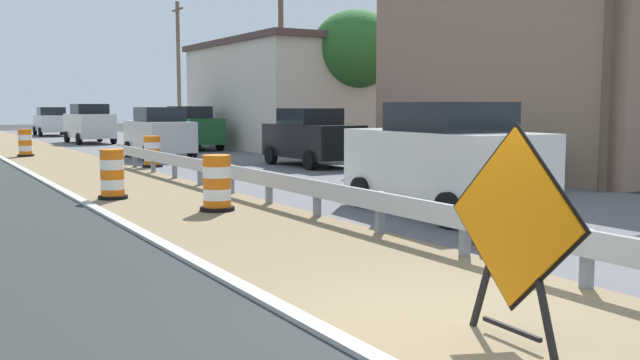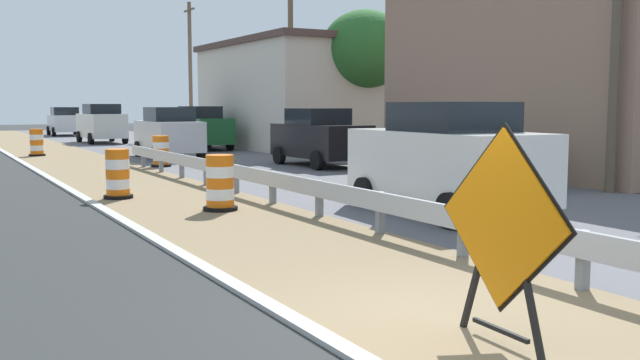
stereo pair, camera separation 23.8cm
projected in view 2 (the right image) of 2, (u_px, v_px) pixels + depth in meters
name	position (u px, v px, depth m)	size (l,w,h in m)	color
ground_plane	(454.00, 326.00, 6.83)	(160.00, 160.00, 0.00)	#2B2D2D
median_dirt_strip	(498.00, 317.00, 7.10)	(3.54, 120.00, 0.01)	#7F6B4C
curb_near_edge	(338.00, 348.00, 6.20)	(0.20, 120.00, 0.11)	#ADADA8
warning_sign_diamond	(502.00, 227.00, 6.22)	(0.12, 1.69, 1.99)	black
traffic_barrel_nearest	(498.00, 215.00, 10.69)	(0.74, 0.74, 1.03)	orange
traffic_barrel_close	(220.00, 185.00, 14.31)	(0.70, 0.70, 1.13)	orange
traffic_barrel_mid	(118.00, 176.00, 16.15)	(0.66, 0.66, 1.13)	orange
traffic_barrel_far	(161.00, 153.00, 24.55)	(0.70, 0.70, 1.08)	orange
traffic_barrel_farther	(37.00, 144.00, 29.78)	(0.68, 0.68, 1.14)	orange
car_lead_near_lane	(101.00, 124.00, 40.16)	(2.17, 4.51, 2.21)	silver
car_trailing_near_lane	(100.00, 120.00, 55.31)	(2.07, 4.16, 2.03)	#4C5156
car_lead_far_lane	(447.00, 159.00, 13.77)	(2.29, 4.45, 2.19)	silver
car_mid_far_lane	(320.00, 137.00, 24.84)	(2.11, 4.24, 2.02)	black
car_trailing_far_lane	(168.00, 133.00, 28.49)	(2.10, 4.58, 2.06)	silver
car_distant_a	(201.00, 128.00, 34.33)	(2.03, 4.74, 2.09)	#195128
car_distant_b	(65.00, 121.00, 50.12)	(2.17, 4.54, 2.01)	silver
roadside_shop_near	(557.00, 69.00, 22.80)	(6.54, 10.93, 6.59)	#93705B
roadside_shop_far	(308.00, 95.00, 36.41)	(8.33, 11.32, 5.35)	beige
utility_pole_near	(616.00, 33.00, 16.86)	(0.24, 1.80, 7.36)	brown
utility_pole_mid	(291.00, 63.00, 31.93)	(0.24, 1.80, 7.75)	brown
utility_pole_far	(190.00, 68.00, 45.37)	(0.24, 1.80, 8.68)	brown
bush_roadside	(489.00, 160.00, 18.17)	(2.71, 2.71, 1.44)	#286028
tree_roadside	(365.00, 50.00, 31.84)	(3.93, 3.93, 6.42)	brown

